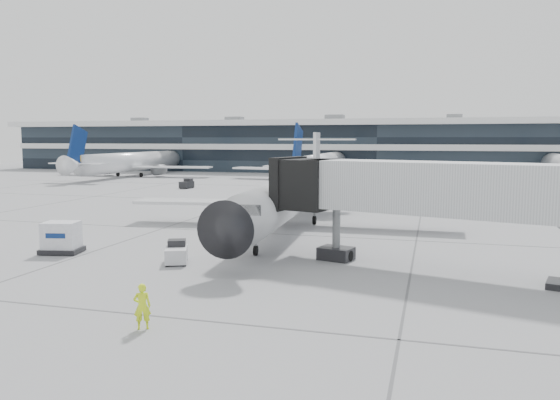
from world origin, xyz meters
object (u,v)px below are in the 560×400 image
(baggage_tug, at_px, (177,253))
(cargo_uld, at_px, (61,238))
(jet_bridge, at_px, (458,190))
(regional_jet, at_px, (292,194))
(ramp_worker, at_px, (142,306))

(baggage_tug, bearing_deg, cargo_uld, 154.10)
(jet_bridge, bearing_deg, regional_jet, 148.38)
(regional_jet, relative_size, jet_bridge, 1.79)
(regional_jet, distance_m, ramp_worker, 25.57)
(jet_bridge, relative_size, ramp_worker, 10.69)
(jet_bridge, height_order, baggage_tug, jet_bridge)
(baggage_tug, relative_size, cargo_uld, 0.87)
(regional_jet, xyz_separation_m, jet_bridge, (12.51, -13.39, 1.84))
(regional_jet, relative_size, baggage_tug, 14.48)
(ramp_worker, height_order, baggage_tug, ramp_worker)
(cargo_uld, bearing_deg, regional_jet, 39.91)
(ramp_worker, xyz_separation_m, baggage_tug, (-3.81, 10.56, -0.31))
(jet_bridge, height_order, ramp_worker, jet_bridge)
(ramp_worker, bearing_deg, jet_bridge, -163.63)
(cargo_uld, bearing_deg, ramp_worker, -54.28)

